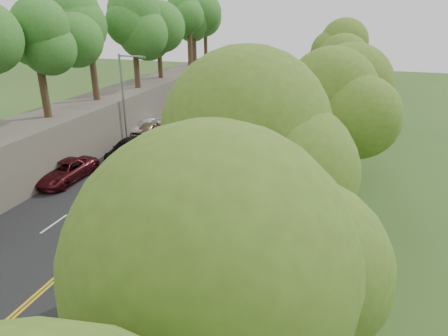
{
  "coord_description": "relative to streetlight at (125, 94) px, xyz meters",
  "views": [
    {
      "loc": [
        8.33,
        -16.06,
        11.62
      ],
      "look_at": [
        0.5,
        8.0,
        1.4
      ],
      "focal_mm": 32.0,
      "sensor_mm": 36.0,
      "label": 1
    }
  ],
  "objects": [
    {
      "name": "signpost",
      "position": [
        11.51,
        -17.02,
        -2.68
      ],
      "size": [
        0.62,
        0.09,
        3.1
      ],
      "color": "gray",
      "rests_on": "sidewalk"
    },
    {
      "name": "painter_1",
      "position": [
        11.91,
        -4.07,
        -3.8
      ],
      "size": [
        0.41,
        0.6,
        1.59
      ],
      "primitive_type": "imported",
      "rotation": [
        0.0,
        0.0,
        1.51
      ],
      "color": "silver",
      "rests_on": "sidewalk"
    },
    {
      "name": "car_2",
      "position": [
        -0.14,
        -8.56,
        -3.87
      ],
      "size": [
        2.48,
        5.29,
        1.46
      ],
      "primitive_type": "imported",
      "rotation": [
        0.0,
        0.0,
        -0.01
      ],
      "color": "#501319",
      "rests_on": "road"
    },
    {
      "name": "car_8",
      "position": [
        0.28,
        24.31,
        -3.79
      ],
      "size": [
        2.3,
        4.88,
        1.61
      ],
      "primitive_type": "imported",
      "rotation": [
        0.0,
        0.0,
        -0.09
      ],
      "color": "white",
      "rests_on": "road"
    },
    {
      "name": "car_5",
      "position": [
        -0.14,
        3.39,
        -3.85
      ],
      "size": [
        1.96,
        4.69,
        1.51
      ],
      "primitive_type": "imported",
      "rotation": [
        0.0,
        0.0,
        -0.08
      ],
      "color": "#B4B6BB",
      "rests_on": "road"
    },
    {
      "name": "concrete_block",
      "position": [
        14.3,
        -11.67,
        -4.22
      ],
      "size": [
        1.14,
        0.87,
        0.73
      ],
      "primitive_type": "cube",
      "rotation": [
        0.0,
        0.0,
        -0.04
      ],
      "color": "gray",
      "rests_on": "sidewalk"
    },
    {
      "name": "chainlink_fence",
      "position": [
        15.11,
        1.0,
        -3.64
      ],
      "size": [
        0.04,
        66.0,
        2.0
      ],
      "primitive_type": "cube",
      "color": "slate",
      "rests_on": "ground"
    },
    {
      "name": "car_3",
      "position": [
        1.46,
        -2.9,
        -3.9
      ],
      "size": [
        1.95,
        4.8,
        1.39
      ],
      "primitive_type": "imported",
      "rotation": [
        0.0,
        0.0,
        0.0
      ],
      "color": "black",
      "rests_on": "road"
    },
    {
      "name": "painter_0",
      "position": [
        11.91,
        -13.0,
        -3.83
      ],
      "size": [
        0.74,
        0.87,
        1.52
      ],
      "primitive_type": "imported",
      "rotation": [
        0.0,
        0.0,
        1.98
      ],
      "color": "yellow",
      "rests_on": "sidewalk"
    },
    {
      "name": "construction_barrel",
      "position": [
        14.76,
        8.72,
        -4.18
      ],
      "size": [
        0.49,
        0.49,
        0.81
      ],
      "primitive_type": "cylinder",
      "color": "#E23000",
      "rests_on": "sidewalk"
    },
    {
      "name": "painter_2",
      "position": [
        11.21,
        -10.18,
        -3.72
      ],
      "size": [
        0.83,
        0.97,
        1.74
      ],
      "primitive_type": "imported",
      "rotation": [
        0.0,
        0.0,
        1.34
      ],
      "color": "black",
      "rests_on": "sidewalk"
    },
    {
      "name": "rock_embankment",
      "position": [
        -3.04,
        1.0,
        -2.64
      ],
      "size": [
        5.0,
        66.0,
        4.0
      ],
      "primitive_type": "cube",
      "color": "#595147",
      "rests_on": "ground"
    },
    {
      "name": "trees_embankment",
      "position": [
        -2.54,
        1.0,
        5.86
      ],
      "size": [
        6.4,
        66.0,
        13.0
      ],
      "primitive_type": null,
      "color": "#3C802A",
      "rests_on": "rock_embankment"
    },
    {
      "name": "road",
      "position": [
        5.06,
        1.0,
        -4.62
      ],
      "size": [
        11.2,
        66.0,
        0.04
      ],
      "primitive_type": "cube",
      "color": "black",
      "rests_on": "ground"
    },
    {
      "name": "sidewalk",
      "position": [
        13.01,
        1.0,
        -4.61
      ],
      "size": [
        4.2,
        66.0,
        0.05
      ],
      "primitive_type": "cube",
      "color": "gray",
      "rests_on": "ground"
    },
    {
      "name": "car_4",
      "position": [
        0.66,
        2.42,
        -3.86
      ],
      "size": [
        1.87,
        4.38,
        1.47
      ],
      "primitive_type": "imported",
      "rotation": [
        0.0,
        0.0,
        -0.03
      ],
      "color": "tan",
      "rests_on": "road"
    },
    {
      "name": "trees_fenceside",
      "position": [
        17.46,
        1.0,
        2.36
      ],
      "size": [
        7.0,
        66.0,
        14.0
      ],
      "primitive_type": null,
      "color": "#597E25",
      "rests_on": "ground"
    },
    {
      "name": "jersey_barrier",
      "position": [
        10.71,
        1.0,
        -4.34
      ],
      "size": [
        0.42,
        66.0,
        0.6
      ],
      "primitive_type": "cube",
      "color": "#94D41A",
      "rests_on": "ground"
    },
    {
      "name": "painter_3",
      "position": [
        11.91,
        -3.84,
        -3.81
      ],
      "size": [
        0.64,
        1.04,
        1.56
      ],
      "primitive_type": "imported",
      "rotation": [
        0.0,
        0.0,
        1.63
      ],
      "color": "brown",
      "rests_on": "sidewalk"
    },
    {
      "name": "car_7",
      "position": [
        1.04,
        16.97,
        -3.9
      ],
      "size": [
        2.2,
        4.92,
        1.4
      ],
      "primitive_type": "imported",
      "rotation": [
        0.0,
        0.0,
        -0.05
      ],
      "color": "maroon",
      "rests_on": "road"
    },
    {
      "name": "person_far",
      "position": [
        14.51,
        5.36,
        -3.62
      ],
      "size": [
        1.22,
        0.85,
        1.93
      ],
      "primitive_type": "imported",
      "rotation": [
        0.0,
        0.0,
        3.51
      ],
      "color": "black",
      "rests_on": "sidewalk"
    },
    {
      "name": "ground",
      "position": [
        10.46,
        -14.0,
        -4.64
      ],
      "size": [
        140.0,
        140.0,
        0.0
      ],
      "primitive_type": "plane",
      "color": "#33511E",
      "rests_on": "ground"
    },
    {
      "name": "car_6",
      "position": [
        0.29,
        13.73,
        -3.85
      ],
      "size": [
        2.54,
        5.42,
        1.5
      ],
      "primitive_type": "imported",
      "rotation": [
        0.0,
        0.0,
        0.01
      ],
      "color": "black",
      "rests_on": "road"
    },
    {
      "name": "streetlight",
      "position": [
        0.0,
        0.0,
        0.0
      ],
      "size": [
        2.52,
        0.22,
        8.0
      ],
      "color": "gray",
      "rests_on": "ground"
    }
  ]
}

